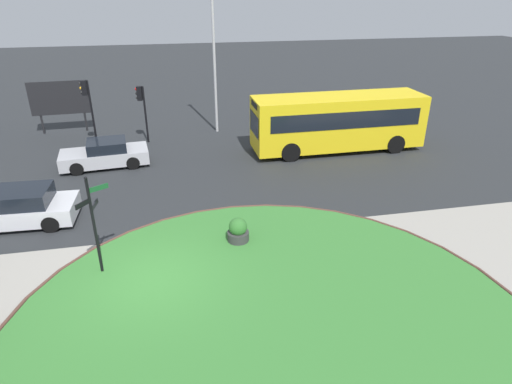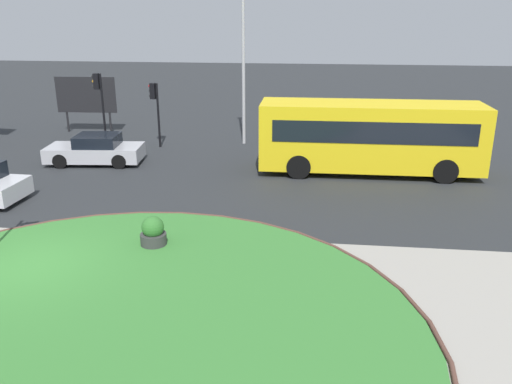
{
  "view_description": "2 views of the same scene",
  "coord_description": "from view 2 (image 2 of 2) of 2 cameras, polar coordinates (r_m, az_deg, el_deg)",
  "views": [
    {
      "loc": [
        0.91,
        -11.41,
        8.31
      ],
      "look_at": [
        3.73,
        2.36,
        1.61
      ],
      "focal_mm": 30.75,
      "sensor_mm": 36.0,
      "label": 1
    },
    {
      "loc": [
        7.57,
        -11.92,
        6.55
      ],
      "look_at": [
        5.92,
        2.15,
        1.69
      ],
      "focal_mm": 36.93,
      "sensor_mm": 36.0,
      "label": 2
    }
  ],
  "objects": [
    {
      "name": "ground",
      "position": [
        15.57,
        -23.42,
        -7.62
      ],
      "size": [
        120.0,
        120.0,
        0.0
      ],
      "primitive_type": "plane",
      "color": "#282B2D"
    },
    {
      "name": "grass_island",
      "position": [
        11.97,
        -17.0,
        -14.88
      ],
      "size": [
        14.29,
        14.29,
        0.1
      ],
      "primitive_type": "cylinder",
      "color": "#387A33",
      "rests_on": "ground"
    },
    {
      "name": "grass_kerb_ring",
      "position": [
        11.97,
        -17.0,
        -14.86
      ],
      "size": [
        14.6,
        14.6,
        0.11
      ],
      "primitive_type": "torus",
      "color": "brown",
      "rests_on": "ground"
    },
    {
      "name": "bus_yellow",
      "position": [
        22.72,
        12.25,
        5.95
      ],
      "size": [
        9.22,
        2.63,
        2.98
      ],
      "rotation": [
        0.0,
        0.0,
        3.15
      ],
      "color": "yellow",
      "rests_on": "ground"
    },
    {
      "name": "car_far_lane",
      "position": [
        24.96,
        -16.99,
        4.36
      ],
      "size": [
        4.37,
        2.21,
        1.32
      ],
      "rotation": [
        0.0,
        0.0,
        3.24
      ],
      "color": "#B7B7BC",
      "rests_on": "ground"
    },
    {
      "name": "traffic_light_near",
      "position": [
        27.87,
        -16.65,
        10.21
      ],
      "size": [
        0.49,
        0.27,
        3.67
      ],
      "rotation": [
        0.0,
        0.0,
        3.19
      ],
      "color": "black",
      "rests_on": "ground"
    },
    {
      "name": "traffic_light_far",
      "position": [
        27.04,
        -10.91,
        9.73
      ],
      "size": [
        0.49,
        0.29,
        3.22
      ],
      "rotation": [
        0.0,
        0.0,
        3.0
      ],
      "color": "black",
      "rests_on": "ground"
    },
    {
      "name": "lamppost_tall",
      "position": [
        27.03,
        -1.38,
        15.67
      ],
      "size": [
        0.32,
        0.32,
        9.42
      ],
      "color": "#B7B7BC",
      "rests_on": "ground"
    },
    {
      "name": "billboard_left",
      "position": [
        31.55,
        -17.91,
        9.88
      ],
      "size": [
        3.42,
        0.31,
        3.13
      ],
      "rotation": [
        0.0,
        0.0,
        0.05
      ],
      "color": "black",
      "rests_on": "ground"
    },
    {
      "name": "planter_kerbside",
      "position": [
        15.64,
        -11.08,
        -4.43
      ],
      "size": [
        0.76,
        0.76,
        0.96
      ],
      "color": "#383838",
      "rests_on": "ground"
    }
  ]
}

